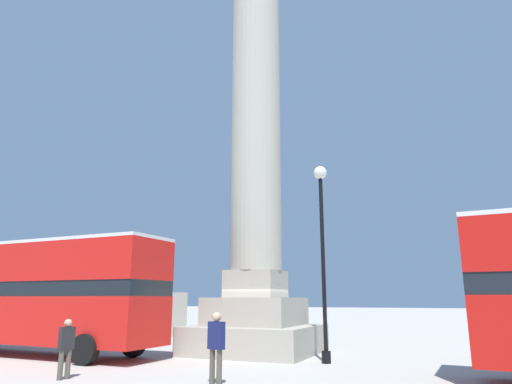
% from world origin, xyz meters
% --- Properties ---
extents(ground_plane, '(200.00, 200.00, 0.00)m').
position_xyz_m(ground_plane, '(0.00, 0.00, 0.00)').
color(ground_plane, '#ADA89E').
extents(monument_column, '(4.77, 4.77, 26.57)m').
position_xyz_m(monument_column, '(0.00, 0.00, 11.03)').
color(monument_column, '#A39E8E').
rests_on(monument_column, ground_plane).
extents(bus_b, '(11.43, 3.03, 4.34)m').
position_xyz_m(bus_b, '(-7.82, -3.98, 2.40)').
color(bus_b, red).
rests_on(bus_b, ground_plane).
extents(equestrian_statue, '(3.62, 3.34, 5.84)m').
position_xyz_m(equestrian_statue, '(-8.71, 5.85, 1.74)').
color(equestrian_statue, '#A39E8E').
rests_on(equestrian_statue, ground_plane).
extents(street_lamp, '(0.48, 0.48, 6.94)m').
position_xyz_m(street_lamp, '(3.34, -1.76, 4.24)').
color(street_lamp, black).
rests_on(street_lamp, ground_plane).
extents(pedestrian_near_lamp, '(0.25, 0.44, 1.58)m').
position_xyz_m(pedestrian_near_lamp, '(-2.45, -7.64, 0.86)').
color(pedestrian_near_lamp, '#4C473D').
rests_on(pedestrian_near_lamp, ground_plane).
extents(pedestrian_by_plinth, '(0.51, 0.32, 1.79)m').
position_xyz_m(pedestrian_by_plinth, '(1.75, -6.78, 1.02)').
color(pedestrian_by_plinth, '#4C473D').
rests_on(pedestrian_by_plinth, ground_plane).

